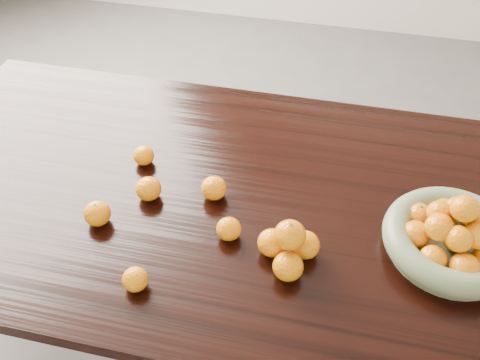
% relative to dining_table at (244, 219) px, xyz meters
% --- Properties ---
extents(ground, '(5.00, 5.00, 0.00)m').
position_rel_dining_table_xyz_m(ground, '(0.00, 0.00, -0.66)').
color(ground, '#504E4B').
rests_on(ground, ground).
extents(dining_table, '(2.00, 1.00, 0.75)m').
position_rel_dining_table_xyz_m(dining_table, '(0.00, 0.00, 0.00)').
color(dining_table, black).
rests_on(dining_table, ground).
extents(fruit_bowl, '(0.33, 0.33, 0.17)m').
position_rel_dining_table_xyz_m(fruit_bowl, '(0.53, -0.07, 0.13)').
color(fruit_bowl, '#697857').
rests_on(fruit_bowl, dining_table).
extents(orange_pyramid, '(0.15, 0.14, 0.13)m').
position_rel_dining_table_xyz_m(orange_pyramid, '(0.15, -0.19, 0.14)').
color(orange_pyramid, orange).
rests_on(orange_pyramid, dining_table).
extents(loose_orange_0, '(0.07, 0.07, 0.06)m').
position_rel_dining_table_xyz_m(loose_orange_0, '(-0.34, -0.17, 0.12)').
color(loose_orange_0, orange).
rests_on(loose_orange_0, dining_table).
extents(loose_orange_1, '(0.06, 0.06, 0.06)m').
position_rel_dining_table_xyz_m(loose_orange_1, '(-0.18, -0.34, 0.12)').
color(loose_orange_1, orange).
rests_on(loose_orange_1, dining_table).
extents(loose_orange_2, '(0.06, 0.06, 0.06)m').
position_rel_dining_table_xyz_m(loose_orange_2, '(-0.01, -0.15, 0.12)').
color(loose_orange_2, orange).
rests_on(loose_orange_2, dining_table).
extents(loose_orange_3, '(0.06, 0.06, 0.06)m').
position_rel_dining_table_xyz_m(loose_orange_3, '(-0.31, 0.07, 0.12)').
color(loose_orange_3, orange).
rests_on(loose_orange_3, dining_table).
extents(loose_orange_4, '(0.07, 0.07, 0.06)m').
position_rel_dining_table_xyz_m(loose_orange_4, '(-0.08, -0.02, 0.12)').
color(loose_orange_4, orange).
rests_on(loose_orange_4, dining_table).
extents(loose_orange_5, '(0.07, 0.07, 0.06)m').
position_rel_dining_table_xyz_m(loose_orange_5, '(-0.25, -0.06, 0.12)').
color(loose_orange_5, orange).
rests_on(loose_orange_5, dining_table).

